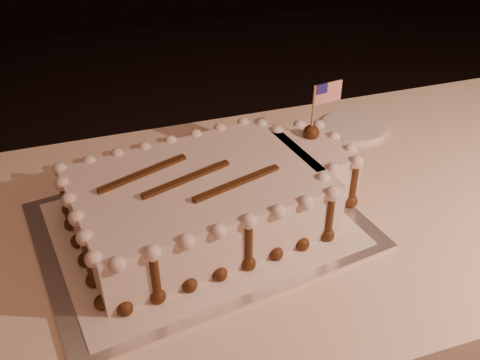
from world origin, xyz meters
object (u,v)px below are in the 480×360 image
object	(u,v)px
banquet_table	(357,307)
sheet_cake	(214,196)
cake_board	(200,225)
side_plate	(353,127)

from	to	relation	value
banquet_table	sheet_cake	xyz separation A→B (m)	(-0.36, -0.01, 0.44)
cake_board	sheet_cake	distance (m)	0.07
cake_board	sheet_cake	xyz separation A→B (m)	(0.03, 0.00, 0.06)
banquet_table	cake_board	size ratio (longest dim) A/B	4.07
sheet_cake	side_plate	distance (m)	0.50
sheet_cake	side_plate	world-z (taller)	sheet_cake
banquet_table	cake_board	bearing A→B (deg)	-178.40
banquet_table	cake_board	xyz separation A→B (m)	(-0.40, -0.01, 0.38)
cake_board	sheet_cake	size ratio (longest dim) A/B	1.03
cake_board	side_plate	xyz separation A→B (m)	(0.46, 0.25, 0.00)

